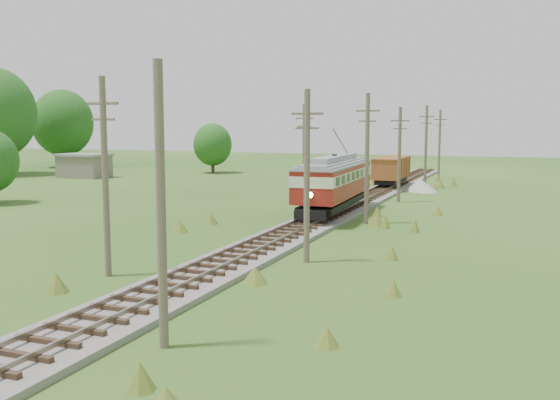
% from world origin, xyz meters
% --- Properties ---
extents(railbed_main, '(3.60, 96.00, 0.57)m').
position_xyz_m(railbed_main, '(0.00, 34.00, 0.19)').
color(railbed_main, '#605B54').
rests_on(railbed_main, ground).
extents(streetcar, '(3.63, 13.25, 6.02)m').
position_xyz_m(streetcar, '(0.00, 34.02, 2.76)').
color(streetcar, black).
rests_on(streetcar, ground).
extents(gondola, '(2.81, 8.44, 2.80)m').
position_xyz_m(gondola, '(0.00, 55.83, 2.07)').
color(gondola, black).
rests_on(gondola, ground).
extents(gravel_pile, '(3.50, 3.72, 1.27)m').
position_xyz_m(gravel_pile, '(3.54, 53.78, 0.60)').
color(gravel_pile, gray).
rests_on(gravel_pile, ground).
extents(utility_pole_r_1, '(0.30, 0.30, 8.80)m').
position_xyz_m(utility_pole_r_1, '(3.10, 5.00, 4.40)').
color(utility_pole_r_1, brown).
rests_on(utility_pole_r_1, ground).
extents(utility_pole_r_2, '(1.60, 0.30, 8.60)m').
position_xyz_m(utility_pole_r_2, '(3.30, 18.00, 4.42)').
color(utility_pole_r_2, brown).
rests_on(utility_pole_r_2, ground).
extents(utility_pole_r_3, '(1.60, 0.30, 9.00)m').
position_xyz_m(utility_pole_r_3, '(3.20, 31.00, 4.63)').
color(utility_pole_r_3, brown).
rests_on(utility_pole_r_3, ground).
extents(utility_pole_r_4, '(1.60, 0.30, 8.40)m').
position_xyz_m(utility_pole_r_4, '(3.00, 44.00, 4.32)').
color(utility_pole_r_4, brown).
rests_on(utility_pole_r_4, ground).
extents(utility_pole_r_5, '(1.60, 0.30, 8.90)m').
position_xyz_m(utility_pole_r_5, '(3.40, 57.00, 4.58)').
color(utility_pole_r_5, brown).
rests_on(utility_pole_r_5, ground).
extents(utility_pole_r_6, '(1.60, 0.30, 8.70)m').
position_xyz_m(utility_pole_r_6, '(3.20, 70.00, 4.47)').
color(utility_pole_r_6, brown).
rests_on(utility_pole_r_6, ground).
extents(utility_pole_l_a, '(1.60, 0.30, 9.00)m').
position_xyz_m(utility_pole_l_a, '(-4.20, 12.00, 4.63)').
color(utility_pole_l_a, brown).
rests_on(utility_pole_l_a, ground).
extents(utility_pole_l_b, '(1.60, 0.30, 8.60)m').
position_xyz_m(utility_pole_l_b, '(-4.50, 40.00, 4.42)').
color(utility_pole_l_b, brown).
rests_on(utility_pole_l_b, ground).
extents(tree_left_5, '(9.66, 9.66, 12.44)m').
position_xyz_m(tree_left_5, '(-56.00, 70.00, 7.12)').
color(tree_left_5, '#38281C').
rests_on(tree_left_5, ground).
extents(tree_mid_a, '(5.46, 5.46, 7.03)m').
position_xyz_m(tree_mid_a, '(-28.00, 68.00, 4.02)').
color(tree_mid_a, '#38281C').
rests_on(tree_mid_a, ground).
extents(shed, '(6.40, 4.40, 3.10)m').
position_xyz_m(shed, '(-40.00, 55.00, 1.57)').
color(shed, slate).
rests_on(shed, ground).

